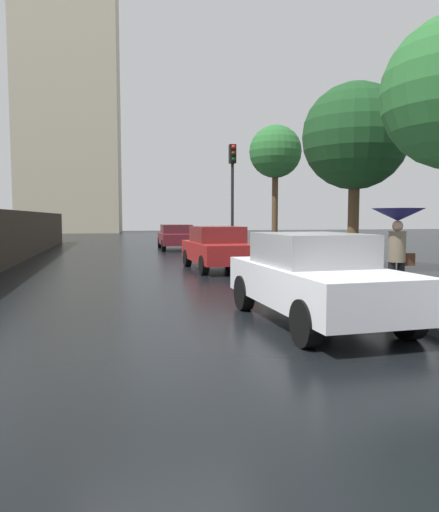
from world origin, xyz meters
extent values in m
plane|color=black|center=(0.00, 0.00, 0.00)|extent=(120.00, 120.00, 0.00)
cube|color=maroon|center=(2.88, 20.52, 0.61)|extent=(1.96, 4.49, 0.61)
cube|color=#461C22|center=(2.88, 20.74, 1.15)|extent=(1.68, 2.32, 0.47)
cylinder|color=black|center=(2.08, 22.01, 0.30)|extent=(0.24, 0.61, 0.61)
cylinder|color=black|center=(3.76, 21.96, 0.30)|extent=(0.24, 0.61, 0.61)
cylinder|color=black|center=(1.99, 19.08, 0.30)|extent=(0.24, 0.61, 0.61)
cylinder|color=black|center=(3.68, 19.03, 0.30)|extent=(0.24, 0.61, 0.61)
cube|color=silver|center=(2.66, 1.48, 0.65)|extent=(1.92, 4.19, 0.64)
cube|color=gray|center=(2.66, 1.65, 1.24)|extent=(1.62, 1.96, 0.53)
cylinder|color=black|center=(1.80, 2.81, 0.33)|extent=(0.25, 0.67, 0.66)
cylinder|color=black|center=(3.42, 2.87, 0.33)|extent=(0.25, 0.67, 0.66)
cylinder|color=black|center=(1.91, 0.09, 0.33)|extent=(0.25, 0.67, 0.66)
cylinder|color=black|center=(3.52, 0.15, 0.33)|extent=(0.25, 0.67, 0.66)
cube|color=maroon|center=(2.85, 9.79, 0.62)|extent=(1.89, 4.12, 0.63)
cube|color=maroon|center=(2.85, 9.92, 1.21)|extent=(1.61, 2.07, 0.54)
cylinder|color=black|center=(2.00, 11.10, 0.31)|extent=(0.24, 0.62, 0.61)
cylinder|color=black|center=(3.60, 11.16, 0.31)|extent=(0.24, 0.62, 0.61)
cylinder|color=black|center=(2.10, 8.42, 0.31)|extent=(0.24, 0.62, 0.61)
cylinder|color=black|center=(3.70, 8.48, 0.31)|extent=(0.24, 0.62, 0.61)
cylinder|color=black|center=(4.63, 2.31, 0.53)|extent=(0.14, 0.14, 0.77)
cylinder|color=black|center=(4.81, 2.27, 0.53)|extent=(0.14, 0.14, 0.77)
cylinder|color=#726651|center=(4.72, 2.29, 1.21)|extent=(0.32, 0.32, 0.60)
sphere|color=tan|center=(4.72, 2.29, 1.61)|extent=(0.21, 0.21, 0.21)
cube|color=#3F2314|center=(4.96, 2.23, 0.96)|extent=(0.22, 0.14, 0.24)
cylinder|color=#4C4C51|center=(4.72, 2.29, 1.55)|extent=(0.02, 0.02, 0.80)
cone|color=navy|center=(4.72, 2.29, 1.83)|extent=(0.99, 0.99, 0.24)
cylinder|color=black|center=(4.14, 12.86, 2.05)|extent=(0.12, 0.12, 3.83)
cube|color=black|center=(4.14, 12.86, 4.34)|extent=(0.26, 0.26, 0.75)
sphere|color=red|center=(4.14, 12.68, 4.59)|extent=(0.17, 0.17, 0.17)
sphere|color=#392405|center=(4.14, 12.68, 4.34)|extent=(0.17, 0.17, 0.17)
sphere|color=black|center=(4.14, 12.68, 4.09)|extent=(0.17, 0.17, 0.17)
cylinder|color=#4C3823|center=(6.78, 15.13, 1.99)|extent=(0.28, 0.28, 3.98)
sphere|color=#28662D|center=(6.78, 15.13, 4.83)|extent=(2.42, 2.42, 2.42)
cylinder|color=#4C3823|center=(7.07, 8.29, 1.60)|extent=(0.36, 0.36, 3.20)
sphere|color=#19421E|center=(7.07, 8.29, 4.39)|extent=(3.41, 3.41, 3.41)
cube|color=#B2A88E|center=(-5.32, 54.73, 15.68)|extent=(12.05, 10.47, 31.36)
camera|label=1|loc=(-0.65, -5.81, 1.77)|focal=33.05mm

